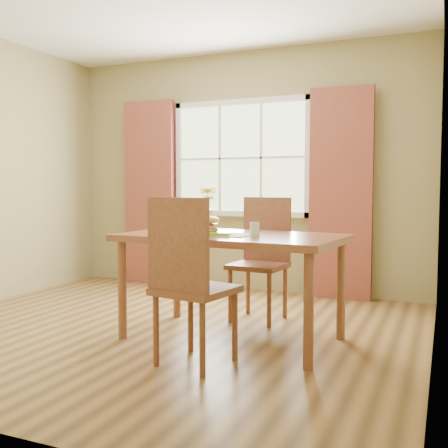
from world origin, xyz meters
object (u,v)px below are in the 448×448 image
chair_near (187,275)px  chair_far (263,252)px  flower_vase (208,205)px  dining_table (231,245)px  water_glass (255,230)px  croissant_sandwich (209,225)px

chair_near → chair_far: size_ratio=1.02×
chair_near → flower_vase: bearing=117.1°
dining_table → water_glass: water_glass is taller
chair_far → water_glass: (0.22, -0.82, 0.27)m
chair_near → croissant_sandwich: 0.65m
chair_near → flower_vase: flower_vase is taller
chair_far → flower_vase: (-0.30, -0.51, 0.43)m
chair_near → croissant_sandwich: size_ratio=5.90×
croissant_sandwich → water_glass: 0.35m
dining_table → water_glass: (0.22, -0.10, 0.13)m
croissant_sandwich → chair_far: bearing=91.6°
chair_near → croissant_sandwich: bearing=111.0°
chair_far → water_glass: 0.89m
dining_table → water_glass: 0.28m
croissant_sandwich → water_glass: croissant_sandwich is taller
flower_vase → croissant_sandwich: bearing=-63.9°
chair_near → flower_vase: size_ratio=3.08×
chair_far → dining_table: bearing=-85.9°
dining_table → flower_vase: size_ratio=4.84×
flower_vase → chair_near: bearing=-73.3°
water_glass → flower_vase: size_ratio=0.30×
chair_far → croissant_sandwich: (-0.13, -0.85, 0.30)m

